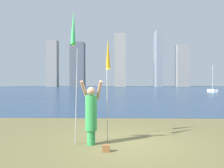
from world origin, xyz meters
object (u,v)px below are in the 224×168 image
person (91,113)px  sailboat_2 (213,90)px  kite_flag_right (108,56)px  bag (106,148)px  kite_flag_left (74,32)px

person → sailboat_2: 43.04m
kite_flag_right → bag: bearing=-89.6°
kite_flag_left → sailboat_2: sailboat_2 is taller
person → bag: bearing=-67.6°
kite_flag_left → person: bearing=27.9°
kite_flag_right → sailboat_2: size_ratio=0.64×
bag → sailboat_2: bearing=62.4°
kite_flag_left → sailboat_2: bearing=60.9°
person → kite_flag_right: bearing=40.8°
kite_flag_left → bag: (1.02, -0.42, -3.42)m
person → sailboat_2: bearing=46.8°
kite_flag_right → sailboat_2: (20.15, 37.02, -2.55)m
kite_flag_left → bag: bearing=-22.3°
sailboat_2 → kite_flag_left: bearing=-119.1°
kite_flag_left → kite_flag_right: kite_flag_left is taller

